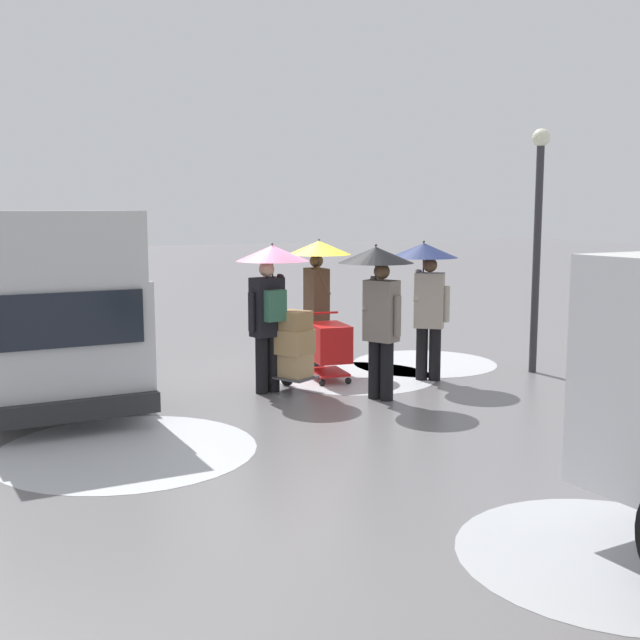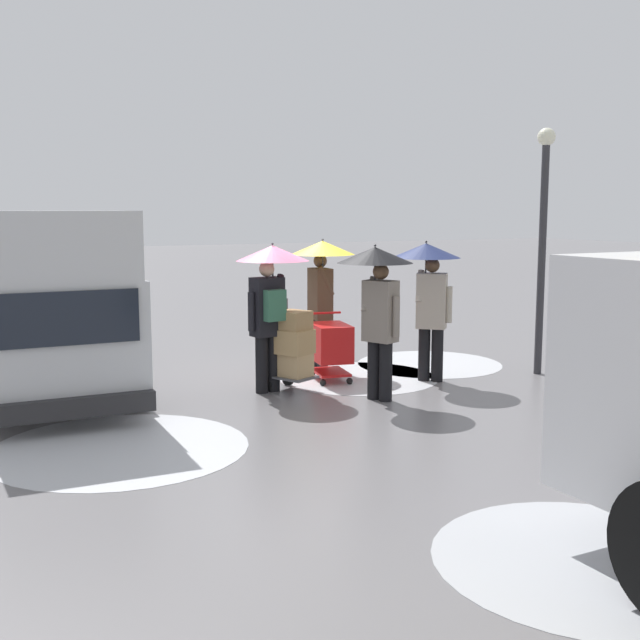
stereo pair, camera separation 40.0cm
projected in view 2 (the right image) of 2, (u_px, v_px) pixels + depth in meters
ground_plane at (291, 379)px, 12.30m from camera, size 90.00×90.00×0.00m
slush_patch_near_cluster at (358, 377)px, 12.37m from camera, size 2.48×2.48×0.01m
slush_patch_under_van at (591, 560)px, 5.94m from camera, size 2.39×2.39×0.01m
slush_patch_mid_street at (120, 447)px, 8.74m from camera, size 2.85×2.85×0.01m
slush_patch_far_side at (429, 364)px, 13.47m from camera, size 2.45×2.45×0.01m
cargo_van_parked_right at (44, 311)px, 11.21m from camera, size 2.24×5.36×2.60m
shopping_cart_vendor at (331, 345)px, 12.06m from camera, size 0.68×0.90×1.02m
hand_dolly_boxes at (292, 346)px, 11.37m from camera, size 0.76×0.85×1.32m
pedestrian_pink_side at (322, 273)px, 12.85m from camera, size 1.04×1.04×2.15m
pedestrian_black_side at (270, 284)px, 11.22m from camera, size 1.04×1.04×2.15m
pedestrian_white_side at (377, 286)px, 10.76m from camera, size 1.04×1.04×2.15m
pedestrian_far_side at (428, 278)px, 11.94m from camera, size 1.04×1.04×2.15m
street_lamp at (543, 225)px, 12.35m from camera, size 0.28×0.28×3.86m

